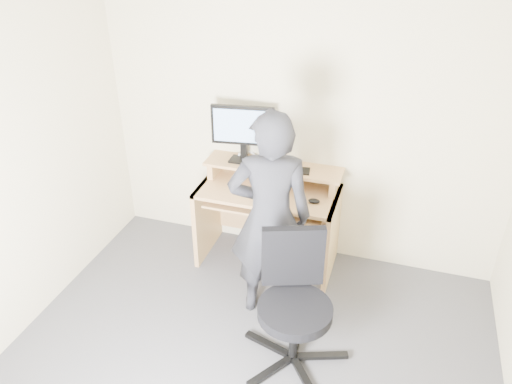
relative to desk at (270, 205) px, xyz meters
The scene contains 13 objects.
back_wall 0.76m from the desk, 47.89° to the left, with size 3.50×0.02×2.50m, color beige.
ceiling 2.49m from the desk, 82.55° to the right, with size 3.50×3.50×0.02m, color white.
desk is the anchor object (origin of this frame).
monitor 0.73m from the desk, 166.44° to the left, with size 0.54×0.15×0.51m.
external_drive 0.48m from the desk, 112.54° to the left, with size 0.07×0.13×0.20m, color black.
travel_mug 0.45m from the desk, 90.90° to the left, with size 0.07×0.07×0.16m, color silver.
smartphone 0.47m from the desk, ahead, with size 0.07×0.13×0.01m, color black.
charger 0.43m from the desk, behind, with size 0.04×0.04×0.04m, color black.
headphones 0.48m from the desk, 150.24° to the left, with size 0.16×0.16×0.02m, color silver.
keyboard 0.21m from the desk, 70.22° to the right, with size 0.46×0.18×0.03m, color black.
mouse 0.51m from the desk, 23.12° to the right, with size 0.10×0.06×0.04m, color black.
office_chair 1.19m from the desk, 66.05° to the right, with size 0.78×0.75×0.98m.
person 0.75m from the desk, 74.57° to the right, with size 0.62×0.41×1.71m, color black.
Camera 1 is at (0.82, -2.11, 2.86)m, focal length 35.00 mm.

